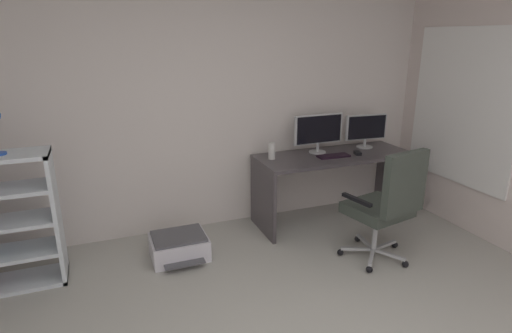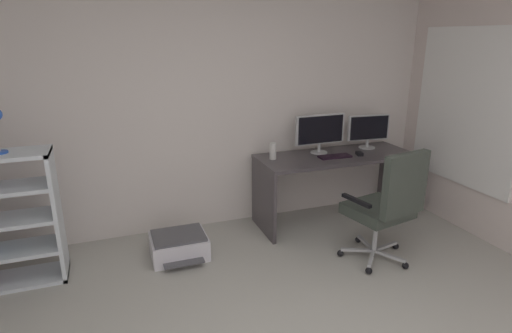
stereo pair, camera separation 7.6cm
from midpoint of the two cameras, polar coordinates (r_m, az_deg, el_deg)
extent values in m
cube|color=silver|center=(4.24, -6.80, 9.10)|extent=(4.99, 0.10, 2.68)
cube|color=white|center=(4.73, 27.37, 7.20)|extent=(0.01, 1.21, 1.49)
cube|color=white|center=(4.73, 27.31, 7.20)|extent=(0.02, 1.29, 1.57)
cube|color=#443E42|center=(4.47, 11.44, 1.38)|extent=(1.68, 0.64, 0.04)
cube|color=#443E42|center=(4.24, 1.58, -4.54)|extent=(0.04, 0.62, 0.72)
cube|color=#443E42|center=(5.04, 19.19, -1.90)|extent=(0.04, 0.62, 0.72)
cylinder|color=#B2B5B7|center=(4.50, 9.13, 1.94)|extent=(0.18, 0.18, 0.01)
cylinder|color=#B2B5B7|center=(4.49, 9.17, 2.65)|extent=(0.03, 0.03, 0.10)
cube|color=#B7BABC|center=(4.44, 9.29, 5.09)|extent=(0.57, 0.05, 0.31)
cube|color=black|center=(4.43, 9.43, 5.03)|extent=(0.53, 0.02, 0.29)
cylinder|color=#B2B5B7|center=(4.82, 15.45, 2.56)|extent=(0.18, 0.18, 0.01)
cylinder|color=#B2B5B7|center=(4.81, 15.50, 3.17)|extent=(0.03, 0.03, 0.09)
cube|color=#B7BABC|center=(4.77, 15.67, 5.20)|extent=(0.49, 0.08, 0.28)
cube|color=black|center=(4.75, 15.79, 5.14)|extent=(0.45, 0.04, 0.26)
cube|color=black|center=(4.36, 11.30, 1.37)|extent=(0.34, 0.14, 0.02)
cube|color=black|center=(4.50, 14.53, 1.73)|extent=(0.09, 0.11, 0.03)
cylinder|color=silver|center=(4.20, 2.85, 2.14)|extent=(0.07, 0.07, 0.17)
cube|color=#B7BABC|center=(4.13, 17.87, -10.44)|extent=(0.30, 0.09, 0.02)
sphere|color=black|center=(4.26, 19.17, -10.34)|extent=(0.06, 0.06, 0.06)
cube|color=#B7BABC|center=(4.15, 15.42, -10.13)|extent=(0.07, 0.30, 0.02)
sphere|color=black|center=(4.28, 14.41, -9.74)|extent=(0.06, 0.06, 0.06)
cube|color=#B7BABC|center=(4.00, 14.30, -11.08)|extent=(0.29, 0.15, 0.02)
sphere|color=black|center=(4.00, 12.10, -11.60)|extent=(0.06, 0.06, 0.06)
cube|color=#B7BABC|center=(3.90, 16.18, -12.06)|extent=(0.23, 0.24, 0.02)
sphere|color=black|center=(3.79, 15.84, -13.65)|extent=(0.06, 0.06, 0.06)
cube|color=#B7BABC|center=(3.98, 18.44, -11.62)|extent=(0.18, 0.28, 0.02)
sphere|color=black|center=(3.96, 20.42, -12.68)|extent=(0.06, 0.06, 0.06)
cylinder|color=#B7BABC|center=(3.95, 16.66, -8.80)|extent=(0.04, 0.04, 0.35)
cube|color=#363E36|center=(3.86, 16.95, -5.77)|extent=(0.59, 0.55, 0.10)
cube|color=#363E36|center=(3.60, 20.42, -2.40)|extent=(0.47, 0.16, 0.54)
cube|color=black|center=(3.61, 14.24, -4.57)|extent=(0.10, 0.32, 0.03)
cube|color=black|center=(4.01, 19.77, -2.89)|extent=(0.10, 0.32, 0.03)
cube|color=silver|center=(3.78, -25.11, -5.96)|extent=(0.03, 0.36, 1.10)
cube|color=silver|center=(4.07, -29.72, -13.40)|extent=(0.81, 0.36, 0.03)
cube|color=silver|center=(3.95, -30.31, -10.03)|extent=(0.75, 0.36, 0.03)
cube|color=silver|center=(3.84, -30.91, -6.46)|extent=(0.75, 0.36, 0.03)
cylinder|color=blue|center=(3.66, -31.28, 1.69)|extent=(0.11, 0.11, 0.02)
cube|color=silver|center=(3.94, -10.00, -10.79)|extent=(0.50, 0.40, 0.20)
cube|color=#4C4C51|center=(3.89, -10.09, -9.35)|extent=(0.46, 0.37, 0.02)
cube|color=#4C4C51|center=(3.75, -9.29, -12.99)|extent=(0.35, 0.10, 0.01)
camera|label=1|loc=(0.04, -89.42, 0.18)|focal=29.03mm
camera|label=2|loc=(0.04, 90.58, -0.18)|focal=29.03mm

